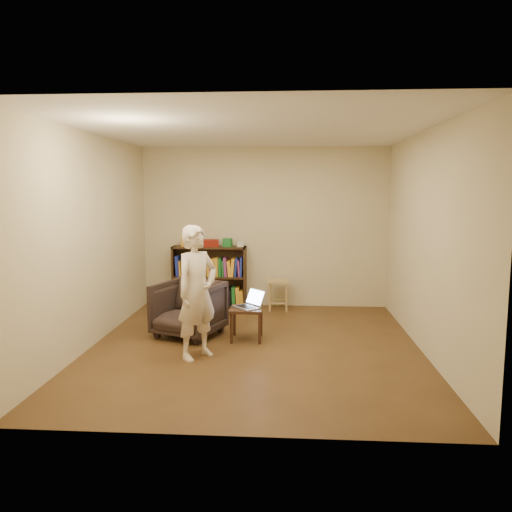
# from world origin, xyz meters

# --- Properties ---
(floor) EXTENTS (4.50, 4.50, 0.00)m
(floor) POSITION_xyz_m (0.00, 0.00, 0.00)
(floor) COLOR #432B15
(floor) RESTS_ON ground
(ceiling) EXTENTS (4.50, 4.50, 0.00)m
(ceiling) POSITION_xyz_m (0.00, 0.00, 2.60)
(ceiling) COLOR white
(ceiling) RESTS_ON wall_back
(wall_back) EXTENTS (4.00, 0.00, 4.00)m
(wall_back) POSITION_xyz_m (0.00, 2.25, 1.30)
(wall_back) COLOR beige
(wall_back) RESTS_ON floor
(wall_left) EXTENTS (0.00, 4.50, 4.50)m
(wall_left) POSITION_xyz_m (-2.00, 0.00, 1.30)
(wall_left) COLOR beige
(wall_left) RESTS_ON floor
(wall_right) EXTENTS (0.00, 4.50, 4.50)m
(wall_right) POSITION_xyz_m (2.00, 0.00, 1.30)
(wall_right) COLOR beige
(wall_right) RESTS_ON floor
(bookshelf) EXTENTS (1.20, 0.30, 1.00)m
(bookshelf) POSITION_xyz_m (-0.89, 2.09, 0.44)
(bookshelf) COLOR black
(bookshelf) RESTS_ON floor
(box_yellow) EXTENTS (0.22, 0.17, 0.16)m
(box_yellow) POSITION_xyz_m (-1.23, 2.08, 1.08)
(box_yellow) COLOR gold
(box_yellow) RESTS_ON bookshelf
(red_cloth) EXTENTS (0.36, 0.28, 0.11)m
(red_cloth) POSITION_xyz_m (-0.90, 2.08, 1.05)
(red_cloth) COLOR maroon
(red_cloth) RESTS_ON bookshelf
(box_green) EXTENTS (0.15, 0.15, 0.13)m
(box_green) POSITION_xyz_m (-0.59, 2.07, 1.07)
(box_green) COLOR #1D6C2C
(box_green) RESTS_ON bookshelf
(box_white) EXTENTS (0.12, 0.12, 0.08)m
(box_white) POSITION_xyz_m (-0.39, 2.09, 1.04)
(box_white) COLOR silver
(box_white) RESTS_ON bookshelf
(stool) EXTENTS (0.34, 0.34, 0.49)m
(stool) POSITION_xyz_m (0.24, 1.93, 0.39)
(stool) COLOR tan
(stool) RESTS_ON floor
(armchair) EXTENTS (1.01, 1.02, 0.72)m
(armchair) POSITION_xyz_m (-0.90, 0.41, 0.36)
(armchair) COLOR #2D201E
(armchair) RESTS_ON floor
(side_table) EXTENTS (0.41, 0.41, 0.42)m
(side_table) POSITION_xyz_m (-0.13, 0.29, 0.35)
(side_table) COLOR black
(side_table) RESTS_ON floor
(laptop) EXTENTS (0.45, 0.45, 0.23)m
(laptop) POSITION_xyz_m (-0.09, 0.33, 0.47)
(laptop) COLOR silver
(laptop) RESTS_ON side_table
(person) EXTENTS (0.63, 0.66, 1.52)m
(person) POSITION_xyz_m (-0.63, -0.43, 0.76)
(person) COLOR beige
(person) RESTS_ON floor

